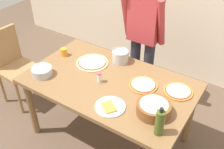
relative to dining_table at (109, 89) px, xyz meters
The scene contains 14 objects.
ground 0.67m from the dining_table, ahead, with size 8.00×8.00×0.00m, color brown.
dining_table is the anchor object (origin of this frame).
person_cook 0.80m from the dining_table, 92.83° to the left, with size 0.49×0.25×1.62m.
chair_wooden_left 1.33m from the dining_table, behind, with size 0.43×0.43×0.95m.
pizza_raw_on_board 0.37m from the dining_table, 152.97° to the left, with size 0.34×0.34×0.02m.
pizza_cooked_on_tray 0.65m from the dining_table, 18.87° to the left, with size 0.26×0.26×0.02m.
pizza_second_cooked 0.34m from the dining_table, 21.39° to the left, with size 0.27×0.27×0.02m.
plate_with_slice 0.37m from the dining_table, 55.37° to the right, with size 0.26×0.26×0.02m.
popcorn_bowl 0.58m from the dining_table, 16.21° to the right, with size 0.28×0.28×0.11m.
mixing_bowl_steel 0.68m from the dining_table, 156.24° to the right, with size 0.20×0.20×0.08m.
olive_oil_bottle 0.77m from the dining_table, 26.46° to the right, with size 0.07×0.07×0.26m.
steel_pot 0.40m from the dining_table, 104.58° to the left, with size 0.17×0.17×0.13m.
cup_orange 0.69m from the dining_table, 169.75° to the left, with size 0.07×0.07×0.09m, color orange.
salt_shaker 0.17m from the dining_table, 142.77° to the right, with size 0.04×0.04×0.11m.
Camera 1 is at (1.10, -1.65, 2.29)m, focal length 42.31 mm.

